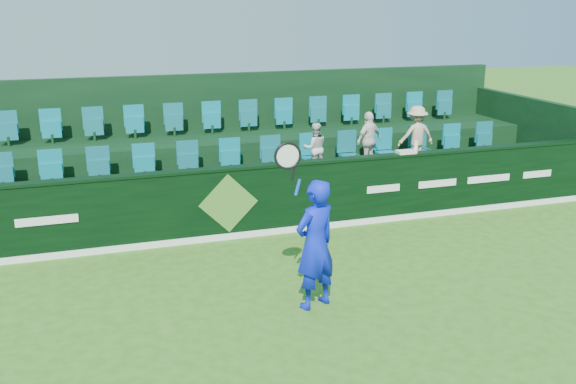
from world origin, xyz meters
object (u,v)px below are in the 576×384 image
object	(u,v)px
spectator_left	(315,148)
spectator_right	(416,135)
tennis_player	(315,244)
spectator_middle	(369,140)
towel	(406,152)
drinks_bottle	(416,147)

from	to	relation	value
spectator_left	spectator_right	world-z (taller)	spectator_right
tennis_player	spectator_left	world-z (taller)	tennis_player
spectator_left	spectator_right	xyz separation A→B (m)	(2.33, 0.00, 0.12)
tennis_player	spectator_middle	world-z (taller)	tennis_player
spectator_middle	spectator_right	world-z (taller)	spectator_right
towel	drinks_bottle	bearing A→B (deg)	0.00
tennis_player	spectator_middle	xyz separation A→B (m)	(2.77, 4.23, 0.45)
drinks_bottle	spectator_left	bearing A→B (deg)	146.76
tennis_player	drinks_bottle	distance (m)	4.54
spectator_left	towel	xyz separation A→B (m)	(1.49, -1.12, 0.06)
spectator_right	towel	bearing A→B (deg)	53.65
spectator_middle	tennis_player	bearing A→B (deg)	32.35
spectator_left	spectator_right	bearing A→B (deg)	-175.10
spectator_right	drinks_bottle	world-z (taller)	spectator_right
tennis_player	towel	xyz separation A→B (m)	(3.05, 3.11, 0.42)
towel	spectator_right	bearing A→B (deg)	53.03
tennis_player	towel	distance (m)	4.38
spectator_left	spectator_middle	distance (m)	1.22
tennis_player	spectator_left	xyz separation A→B (m)	(1.56, 4.23, 0.37)
tennis_player	drinks_bottle	size ratio (longest dim) A/B	10.58
tennis_player	spectator_middle	size ratio (longest dim) A/B	2.06
spectator_left	spectator_middle	world-z (taller)	spectator_middle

